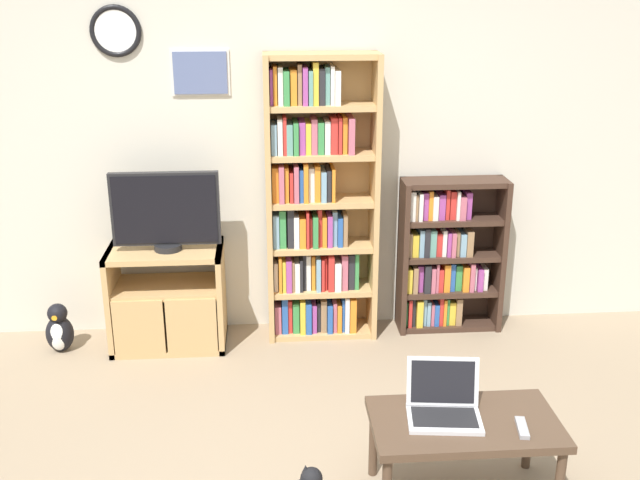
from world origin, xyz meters
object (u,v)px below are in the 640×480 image
tv_stand (168,297)px  laptop (444,403)px  remote_near_laptop (522,428)px  bookshelf_tall (316,206)px  coffee_table (464,430)px  penguin_figurine (59,330)px  television (166,211)px  bookshelf_short (445,257)px

tv_stand → laptop: tv_stand is taller
remote_near_laptop → bookshelf_tall: bearing=-57.8°
coffee_table → laptop: size_ratio=2.37×
tv_stand → penguin_figurine: (-0.72, -0.05, -0.19)m
remote_near_laptop → tv_stand: bearing=-35.5°
laptop → television: bearing=137.9°
bookshelf_tall → penguin_figurine: size_ratio=5.70×
television → bookshelf_tall: size_ratio=0.36×
laptop → remote_near_laptop: bearing=-17.1°
bookshelf_tall → bookshelf_short: 0.98m
television → penguin_figurine: size_ratio=2.05×
laptop → remote_near_laptop: 0.36m
penguin_figurine → television: bearing=2.5°
coffee_table → laptop: laptop is taller
bookshelf_tall → bookshelf_short: bookshelf_tall is taller
television → coffee_table: (1.53, -1.70, -0.57)m
tv_stand → television: (0.03, -0.01, 0.60)m
bookshelf_short → penguin_figurine: (-2.62, -0.19, -0.37)m
laptop → penguin_figurine: laptop is taller
television → penguin_figurine: (-0.75, -0.03, -0.79)m
television → bookshelf_tall: bookshelf_tall is taller
coffee_table → bookshelf_short: bearing=79.7°
tv_stand → coffee_table: (1.56, -1.71, 0.03)m
remote_near_laptop → coffee_table: bearing=-12.7°
bookshelf_tall → bookshelf_short: (0.90, 0.02, -0.39)m
coffee_table → penguin_figurine: bearing=143.9°
remote_near_laptop → bookshelf_short: bearing=-83.3°
bookshelf_short → laptop: bearing=-103.4°
bookshelf_short → television: bearing=-175.3°
laptop → penguin_figurine: bearing=150.3°
tv_stand → bookshelf_short: size_ratio=0.69×
bookshelf_short → bookshelf_tall: bearing=-178.6°
bookshelf_tall → penguin_figurine: bearing=-174.5°
bookshelf_short → laptop: size_ratio=2.94×
laptop → coffee_table: bearing=-20.8°
coffee_table → remote_near_laptop: remote_near_laptop is taller
tv_stand → remote_near_laptop: (1.80, -1.81, 0.09)m
coffee_table → tv_stand: bearing=132.4°
tv_stand → television: bearing=-24.4°
tv_stand → bookshelf_short: bookshelf_short is taller
bookshelf_tall → coffee_table: bookshelf_tall is taller
bookshelf_tall → remote_near_laptop: bookshelf_tall is taller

